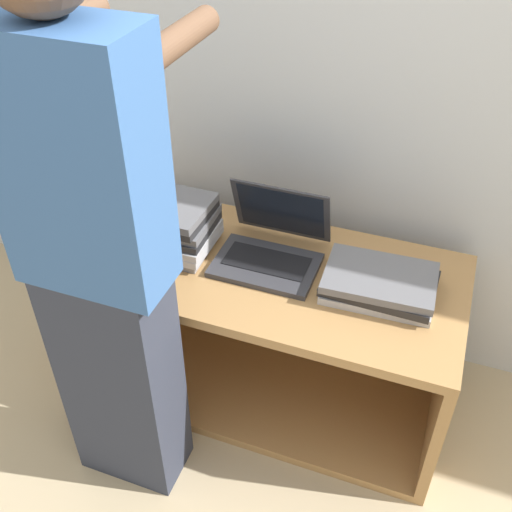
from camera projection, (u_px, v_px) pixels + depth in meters
name	position (u px, v px, depth m)	size (l,w,h in m)	color
ground_plane	(235.00, 446.00, 2.18)	(12.00, 12.00, 0.00)	tan
wall_back	(310.00, 51.00, 1.98)	(8.00, 0.05, 2.40)	silver
cart	(271.00, 318.00, 2.27)	(1.35, 0.63, 0.59)	#A87A47
laptop_open	(271.00, 247.00, 2.05)	(0.35, 0.32, 0.25)	#333338
laptop_stack_left	(162.00, 223.00, 2.09)	(0.37, 0.26, 0.19)	gray
laptop_stack_right	(380.00, 283.00, 1.92)	(0.36, 0.26, 0.08)	#B7B7BC
person	(99.00, 262.00, 1.60)	(0.40, 0.53, 1.75)	#2D3342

